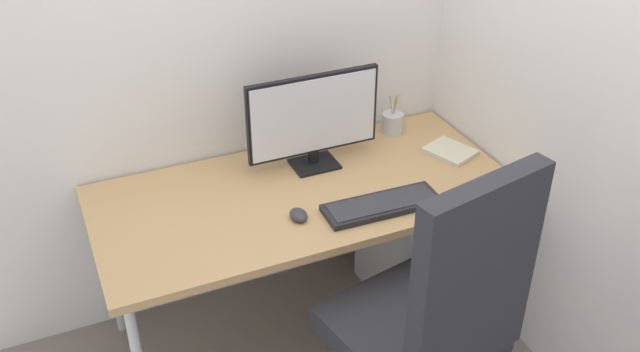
# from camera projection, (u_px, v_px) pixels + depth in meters

# --- Properties ---
(ground_plane) EXTENTS (8.00, 8.00, 0.00)m
(ground_plane) POSITION_uv_depth(u_px,v_px,m) (306.00, 326.00, 3.10)
(ground_plane) COLOR slate
(wall_side_right) EXTENTS (0.04, 1.81, 2.80)m
(wall_side_right) POSITION_uv_depth(u_px,v_px,m) (533.00, 1.00, 2.52)
(wall_side_right) COLOR white
(wall_side_right) RESTS_ON ground_plane
(desk) EXTENTS (1.62, 0.76, 0.72)m
(desk) POSITION_uv_depth(u_px,v_px,m) (304.00, 200.00, 2.74)
(desk) COLOR tan
(desk) RESTS_ON ground_plane
(office_chair) EXTENTS (0.64, 0.63, 1.18)m
(office_chair) POSITION_uv_depth(u_px,v_px,m) (434.00, 314.00, 2.31)
(office_chair) COLOR black
(office_chair) RESTS_ON ground_plane
(filing_cabinet) EXTENTS (0.40, 0.48, 0.57)m
(filing_cabinet) POSITION_uv_depth(u_px,v_px,m) (419.00, 242.00, 3.15)
(filing_cabinet) COLOR #B2B5BA
(filing_cabinet) RESTS_ON ground_plane
(monitor) EXTENTS (0.55, 0.15, 0.39)m
(monitor) POSITION_uv_depth(u_px,v_px,m) (313.00, 118.00, 2.77)
(monitor) COLOR black
(monitor) RESTS_ON desk
(keyboard) EXTENTS (0.45, 0.16, 0.03)m
(keyboard) POSITION_uv_depth(u_px,v_px,m) (382.00, 205.00, 2.61)
(keyboard) COLOR black
(keyboard) RESTS_ON desk
(mouse) EXTENTS (0.06, 0.09, 0.03)m
(mouse) POSITION_uv_depth(u_px,v_px,m) (299.00, 215.00, 2.55)
(mouse) COLOR #333338
(mouse) RESTS_ON desk
(pen_holder) EXTENTS (0.09, 0.09, 0.18)m
(pen_holder) POSITION_uv_depth(u_px,v_px,m) (393.00, 123.00, 3.09)
(pen_holder) COLOR silver
(pen_holder) RESTS_ON desk
(notebook) EXTENTS (0.21, 0.23, 0.02)m
(notebook) POSITION_uv_depth(u_px,v_px,m) (450.00, 151.00, 2.95)
(notebook) COLOR beige
(notebook) RESTS_ON desk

